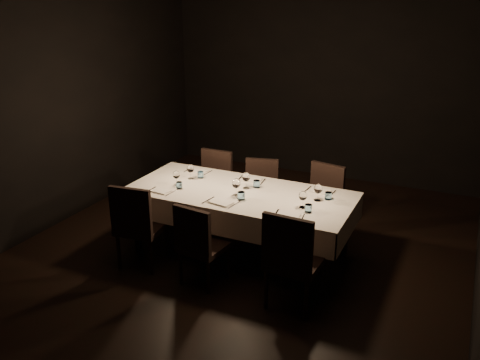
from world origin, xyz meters
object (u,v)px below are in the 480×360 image
at_px(dining_table, 240,198).
at_px(chair_far_left, 213,182).
at_px(chair_near_left, 137,223).
at_px(chair_near_right, 292,257).
at_px(chair_far_right, 322,198).
at_px(chair_far_center, 261,190).
at_px(chair_near_center, 199,241).

height_order(dining_table, chair_far_left, chair_far_left).
relative_size(chair_near_left, chair_near_right, 0.97).
height_order(chair_near_left, chair_far_right, chair_near_left).
distance_m(dining_table, chair_near_left, 1.16).
height_order(chair_near_right, chair_far_left, chair_near_right).
xyz_separation_m(chair_near_left, chair_far_right, (1.58, 1.56, -0.03)).
height_order(chair_near_left, chair_near_right, chair_near_right).
distance_m(dining_table, chair_far_right, 1.09).
bearing_deg(chair_near_right, chair_near_left, 1.85).
bearing_deg(chair_far_center, dining_table, -99.24).
xyz_separation_m(chair_far_center, chair_far_right, (0.81, 0.01, 0.02)).
distance_m(chair_far_left, chair_far_center, 0.66).
xyz_separation_m(chair_near_right, chair_far_center, (-0.99, 1.59, -0.06)).
xyz_separation_m(chair_near_left, chair_far_center, (0.78, 1.55, -0.05)).
bearing_deg(chair_near_center, chair_near_left, 4.37).
xyz_separation_m(chair_near_right, chair_far_right, (-0.18, 1.59, -0.04)).
xyz_separation_m(dining_table, chair_near_left, (-0.86, -0.77, -0.15)).
distance_m(dining_table, chair_far_center, 0.82).
height_order(chair_near_center, chair_far_left, chair_far_left).
distance_m(chair_near_right, chair_far_left, 2.26).
bearing_deg(chair_near_left, chair_far_right, -143.07).
xyz_separation_m(chair_near_right, chair_far_left, (-1.65, 1.55, -0.05)).
xyz_separation_m(dining_table, chair_far_left, (-0.74, 0.75, -0.18)).
bearing_deg(chair_near_left, dining_table, -145.83).
distance_m(dining_table, chair_near_right, 1.22).
height_order(dining_table, chair_far_center, chair_far_center).
relative_size(chair_near_center, chair_far_left, 0.98).
bearing_deg(chair_near_right, dining_table, -38.46).
distance_m(chair_near_center, chair_far_center, 1.59).
xyz_separation_m(chair_far_left, chair_far_center, (0.66, 0.04, -0.02)).
distance_m(chair_near_left, chair_far_center, 1.74).
relative_size(chair_near_center, chair_far_center, 1.03).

